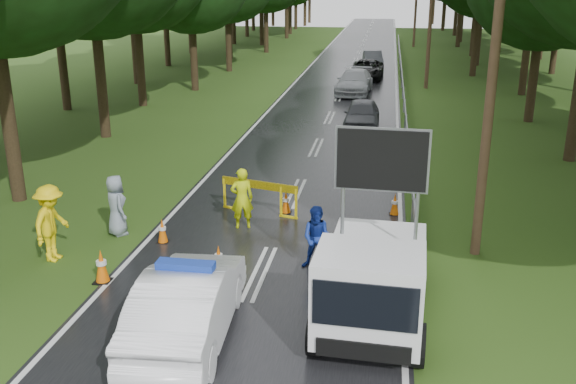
% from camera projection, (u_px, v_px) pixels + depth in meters
% --- Properties ---
extents(ground, '(160.00, 160.00, 0.00)m').
position_uv_depth(ground, '(260.00, 273.00, 15.26)').
color(ground, '#294614').
rests_on(ground, ground).
extents(road, '(7.00, 140.00, 0.02)m').
position_uv_depth(road, '(346.00, 81.00, 43.36)').
color(road, black).
rests_on(road, ground).
extents(guardrail, '(0.12, 60.06, 0.70)m').
position_uv_depth(guardrail, '(402.00, 75.00, 42.34)').
color(guardrail, gray).
rests_on(guardrail, ground).
extents(utility_pole_near, '(1.40, 0.24, 10.00)m').
position_uv_depth(utility_pole_near, '(495.00, 52.00, 14.77)').
color(utility_pole_near, '#4C3423').
rests_on(utility_pole_near, ground).
extents(utility_pole_mid, '(1.40, 0.24, 10.00)m').
position_uv_depth(utility_pole_mid, '(431.00, 5.00, 39.13)').
color(utility_pole_mid, '#4C3423').
rests_on(utility_pole_mid, ground).
extents(police_sedan, '(1.83, 4.56, 1.62)m').
position_uv_depth(police_sedan, '(188.00, 304.00, 12.30)').
color(police_sedan, white).
rests_on(police_sedan, ground).
extents(work_truck, '(2.32, 4.81, 3.75)m').
position_uv_depth(work_truck, '(373.00, 278.00, 12.75)').
color(work_truck, gray).
rests_on(work_truck, ground).
extents(barrier, '(2.39, 0.71, 1.02)m').
position_uv_depth(barrier, '(259.00, 189.00, 18.88)').
color(barrier, yellow).
rests_on(barrier, ground).
extents(officer, '(0.74, 0.61, 1.75)m').
position_uv_depth(officer, '(242.00, 199.00, 17.75)').
color(officer, '#C8DF0C').
rests_on(officer, ground).
extents(civilian, '(0.81, 0.65, 1.58)m').
position_uv_depth(civilian, '(318.00, 238.00, 15.29)').
color(civilian, '#173198').
rests_on(civilian, ground).
extents(bystander_left, '(0.80, 1.30, 1.95)m').
position_uv_depth(bystander_left, '(51.00, 223.00, 15.71)').
color(bystander_left, yellow).
rests_on(bystander_left, ground).
extents(bystander_right, '(0.94, 0.97, 1.68)m').
position_uv_depth(bystander_right, '(116.00, 205.00, 17.33)').
color(bystander_right, gray).
rests_on(bystander_right, ground).
extents(queue_car_first, '(1.59, 3.93, 1.34)m').
position_uv_depth(queue_car_first, '(362.00, 114.00, 29.65)').
color(queue_car_first, '#404248').
rests_on(queue_car_first, ground).
extents(queue_car_second, '(2.28, 4.97, 1.41)m').
position_uv_depth(queue_car_second, '(354.00, 82.00, 38.66)').
color(queue_car_second, '#AEB1B7').
rests_on(queue_car_second, ground).
extents(queue_car_third, '(2.39, 4.81, 1.31)m').
position_uv_depth(queue_car_third, '(366.00, 70.00, 44.23)').
color(queue_car_third, black).
rests_on(queue_car_third, ground).
extents(queue_car_fourth, '(1.79, 4.00, 1.28)m').
position_uv_depth(queue_car_fourth, '(373.00, 59.00, 49.82)').
color(queue_car_fourth, '#45474D').
rests_on(queue_car_fourth, ground).
extents(cone_near_left, '(0.39, 0.39, 0.82)m').
position_uv_depth(cone_near_left, '(102.00, 266.00, 14.71)').
color(cone_near_left, black).
rests_on(cone_near_left, ground).
extents(cone_center, '(0.31, 0.31, 0.66)m').
position_uv_depth(cone_center, '(219.00, 258.00, 15.30)').
color(cone_center, black).
rests_on(cone_center, ground).
extents(cone_far, '(0.33, 0.33, 0.70)m').
position_uv_depth(cone_far, '(286.00, 202.00, 19.06)').
color(cone_far, black).
rests_on(cone_far, ground).
extents(cone_left_mid, '(0.32, 0.32, 0.68)m').
position_uv_depth(cone_left_mid, '(162.00, 231.00, 16.93)').
color(cone_left_mid, black).
rests_on(cone_left_mid, ground).
extents(cone_right, '(0.32, 0.32, 0.67)m').
position_uv_depth(cone_right, '(395.00, 205.00, 18.91)').
color(cone_right, black).
rests_on(cone_right, ground).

